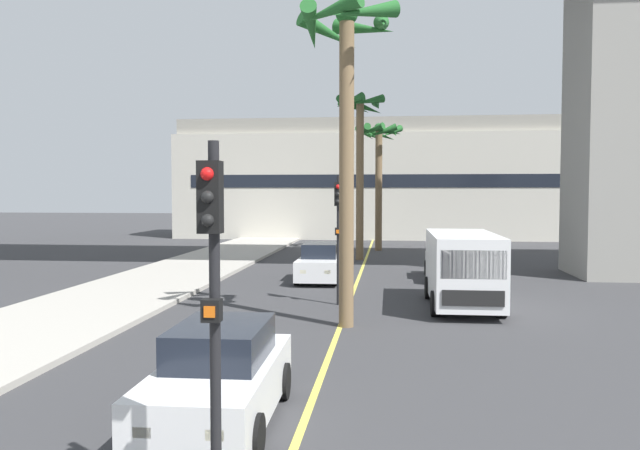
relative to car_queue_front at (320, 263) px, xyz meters
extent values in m
cube|color=#ADA89E|center=(-6.47, -11.64, -0.65)|extent=(4.80, 80.00, 0.15)
cube|color=#DBCC4C|center=(1.53, -3.64, -0.72)|extent=(0.14, 56.00, 0.01)
cube|color=gray|center=(12.26, 3.04, 6.83)|extent=(2.80, 4.40, 15.10)
cube|color=beige|center=(1.53, 26.25, 3.41)|extent=(31.72, 8.00, 8.25)
cube|color=#9C998D|center=(1.53, 26.25, 8.13)|extent=(31.08, 7.20, 1.20)
cube|color=black|center=(1.53, 22.23, 3.82)|extent=(28.55, 0.04, 1.00)
cube|color=white|center=(0.00, -0.03, -0.14)|extent=(1.76, 4.12, 0.80)
cube|color=black|center=(0.00, 0.12, 0.54)|extent=(1.42, 2.07, 0.60)
cube|color=#F2EDCC|center=(0.50, -2.04, -0.09)|extent=(0.24, 0.08, 0.14)
cube|color=#F2EDCC|center=(-0.44, -2.05, -0.09)|extent=(0.24, 0.08, 0.14)
cylinder|color=black|center=(0.83, -1.29, -0.40)|extent=(0.23, 0.64, 0.64)
cylinder|color=black|center=(-0.79, -1.31, -0.40)|extent=(0.23, 0.64, 0.64)
cylinder|color=black|center=(0.79, 1.25, -0.40)|extent=(0.23, 0.64, 0.64)
cylinder|color=black|center=(-0.82, 1.23, -0.40)|extent=(0.23, 0.64, 0.64)
cube|color=white|center=(5.30, 1.18, -0.14)|extent=(1.72, 4.11, 0.80)
cube|color=black|center=(5.30, 1.33, 0.54)|extent=(1.40, 2.06, 0.60)
cube|color=#F2EDCC|center=(5.76, -0.83, -0.09)|extent=(0.24, 0.08, 0.14)
cube|color=#F2EDCC|center=(4.82, -0.83, -0.09)|extent=(0.24, 0.08, 0.14)
cylinder|color=black|center=(6.10, -0.09, -0.40)|extent=(0.22, 0.64, 0.64)
cylinder|color=black|center=(4.48, -0.09, -0.40)|extent=(0.22, 0.64, 0.64)
cylinder|color=black|center=(6.11, 2.45, -0.40)|extent=(0.22, 0.64, 0.64)
cylinder|color=black|center=(4.50, 2.45, -0.40)|extent=(0.22, 0.64, 0.64)
cube|color=white|center=(0.21, -16.14, -0.14)|extent=(1.78, 4.13, 0.80)
cube|color=black|center=(0.21, -15.99, 0.54)|extent=(1.43, 2.08, 0.60)
cube|color=#F2EDCC|center=(0.72, -18.14, -0.09)|extent=(0.24, 0.08, 0.14)
cube|color=#F2EDCC|center=(-0.22, -18.15, -0.09)|extent=(0.24, 0.08, 0.14)
cylinder|color=black|center=(1.04, -17.39, -0.40)|extent=(0.23, 0.64, 0.64)
cylinder|color=black|center=(-0.57, -17.42, -0.40)|extent=(0.23, 0.64, 0.64)
cylinder|color=black|center=(0.99, -14.85, -0.40)|extent=(0.23, 0.64, 0.64)
cylinder|color=black|center=(-0.62, -14.88, -0.40)|extent=(0.23, 0.64, 0.64)
cube|color=white|center=(5.15, -5.47, 0.59)|extent=(2.01, 5.20, 2.10)
cube|color=black|center=(5.15, -8.03, 0.94)|extent=(1.80, 0.08, 0.80)
cube|color=black|center=(5.15, -8.09, 0.01)|extent=(1.70, 0.06, 0.44)
cylinder|color=black|center=(6.10, -7.03, -0.34)|extent=(0.26, 0.76, 0.76)
cylinder|color=black|center=(4.20, -7.04, -0.34)|extent=(0.26, 0.76, 0.76)
cylinder|color=black|center=(6.09, -3.91, -0.34)|extent=(0.26, 0.76, 0.76)
cylinder|color=black|center=(4.19, -3.92, -0.34)|extent=(0.26, 0.76, 0.76)
cylinder|color=black|center=(1.00, -19.09, 1.38)|extent=(0.12, 0.12, 4.20)
cube|color=black|center=(1.00, -19.23, 2.88)|extent=(0.24, 0.20, 0.76)
sphere|color=red|center=(1.00, -19.33, 3.12)|extent=(0.14, 0.14, 0.14)
sphere|color=black|center=(1.00, -19.33, 2.88)|extent=(0.14, 0.14, 0.14)
sphere|color=black|center=(1.00, -19.33, 2.64)|extent=(0.14, 0.14, 0.14)
cube|color=black|center=(1.00, -19.21, 1.68)|extent=(0.20, 0.16, 0.24)
cube|color=orange|center=(1.00, -19.29, 1.68)|extent=(0.12, 0.03, 0.12)
cylinder|color=black|center=(1.20, -5.44, 1.38)|extent=(0.12, 0.12, 4.20)
cube|color=black|center=(1.20, -5.58, 2.88)|extent=(0.24, 0.20, 0.76)
sphere|color=red|center=(1.20, -5.68, 3.12)|extent=(0.14, 0.14, 0.14)
sphere|color=black|center=(1.20, -5.68, 2.88)|extent=(0.14, 0.14, 0.14)
sphere|color=black|center=(1.20, -5.68, 2.64)|extent=(0.14, 0.14, 0.14)
cube|color=black|center=(1.20, -5.56, 1.68)|extent=(0.20, 0.16, 0.24)
cube|color=orange|center=(1.20, -5.64, 1.68)|extent=(0.12, 0.03, 0.12)
cylinder|color=brown|center=(1.69, -8.74, 3.41)|extent=(0.40, 0.40, 8.26)
sphere|color=#236028|center=(1.69, -8.74, 7.69)|extent=(0.60, 0.60, 0.60)
cone|color=#236028|center=(2.63, -8.70, 7.41)|extent=(0.53, 1.95, 0.96)
cone|color=#236028|center=(2.12, -7.91, 7.48)|extent=(1.92, 1.27, 0.83)
cone|color=#236028|center=(1.13, -7.99, 7.37)|extent=(1.81, 1.49, 1.01)
cone|color=#236028|center=(0.75, -8.77, 7.32)|extent=(0.49, 1.92, 1.09)
cone|color=#236028|center=(1.28, -9.59, 7.50)|extent=(1.93, 1.24, 0.79)
cone|color=#236028|center=(2.20, -9.54, 7.49)|extent=(1.86, 1.41, 0.82)
cylinder|color=brown|center=(2.11, 13.99, 3.05)|extent=(0.43, 0.43, 7.55)
sphere|color=#236028|center=(2.11, 13.99, 6.98)|extent=(0.60, 0.60, 0.60)
cone|color=#236028|center=(3.07, 14.11, 6.69)|extent=(0.67, 2.01, 0.98)
cone|color=#236028|center=(2.78, 14.69, 6.78)|extent=(1.74, 1.68, 0.82)
cone|color=#236028|center=(2.21, 14.95, 6.62)|extent=(2.00, 0.63, 1.08)
cone|color=#236028|center=(1.54, 14.77, 6.64)|extent=(1.84, 1.52, 1.05)
cone|color=#236028|center=(1.26, 14.45, 6.67)|extent=(1.32, 1.95, 1.00)
cone|color=#236028|center=(1.18, 13.73, 6.77)|extent=(0.96, 2.02, 0.83)
cone|color=#236028|center=(1.61, 13.17, 6.73)|extent=(1.92, 1.41, 0.91)
cone|color=#236028|center=(2.27, 13.04, 6.63)|extent=(2.01, 0.77, 1.07)
cone|color=#236028|center=(2.89, 13.43, 6.65)|extent=(1.51, 1.85, 1.04)
cylinder|color=brown|center=(1.21, 8.32, 3.52)|extent=(0.41, 0.41, 8.49)
sphere|color=#236028|center=(1.21, 8.32, 7.92)|extent=(0.60, 0.60, 0.60)
cone|color=#236028|center=(2.11, 8.44, 7.61)|extent=(0.68, 1.90, 1.00)
cone|color=#236028|center=(1.55, 9.16, 7.57)|extent=(1.88, 1.10, 1.07)
cone|color=#236028|center=(0.84, 9.15, 7.64)|extent=(1.89, 1.15, 0.96)
cone|color=#236028|center=(0.31, 8.45, 7.64)|extent=(0.70, 1.91, 0.96)
cone|color=#236028|center=(0.68, 7.58, 7.71)|extent=(1.78, 1.44, 0.83)
cone|color=#236028|center=(1.66, 7.53, 7.72)|extent=(1.83, 1.32, 0.82)
camera|label=1|loc=(2.88, -25.61, 2.93)|focal=35.18mm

